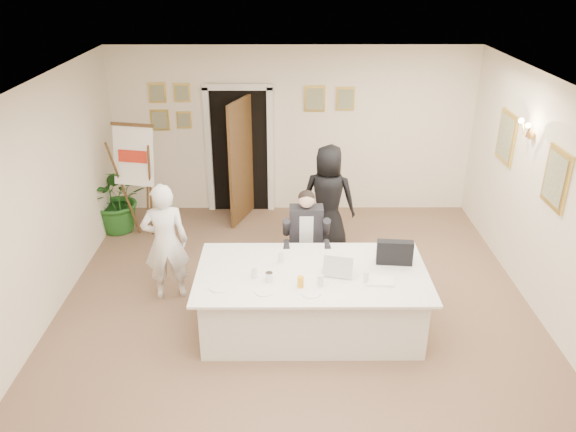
% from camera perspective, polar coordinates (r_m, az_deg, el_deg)
% --- Properties ---
extents(floor, '(7.00, 7.00, 0.00)m').
position_cam_1_polar(floor, '(6.92, 0.83, -11.10)').
color(floor, brown).
rests_on(floor, ground).
extents(ceiling, '(6.00, 7.00, 0.02)m').
position_cam_1_polar(ceiling, '(5.73, 1.01, 12.14)').
color(ceiling, white).
rests_on(ceiling, wall_back).
extents(wall_back, '(6.00, 0.10, 2.80)m').
position_cam_1_polar(wall_back, '(9.47, 0.51, 8.61)').
color(wall_back, white).
rests_on(wall_back, floor).
extents(wall_left, '(0.10, 7.00, 2.80)m').
position_cam_1_polar(wall_left, '(6.83, -25.14, -0.57)').
color(wall_left, white).
rests_on(wall_left, floor).
extents(wall_right, '(0.10, 7.00, 2.80)m').
position_cam_1_polar(wall_right, '(6.94, 26.53, -0.48)').
color(wall_right, white).
rests_on(wall_right, floor).
extents(doorway, '(1.14, 0.86, 2.20)m').
position_cam_1_polar(doorway, '(9.44, -4.88, 6.19)').
color(doorway, black).
rests_on(doorway, floor).
extents(pictures_back_wall, '(3.40, 0.06, 0.80)m').
position_cam_1_polar(pictures_back_wall, '(9.35, -4.48, 11.17)').
color(pictures_back_wall, gold).
rests_on(pictures_back_wall, wall_back).
extents(pictures_right_wall, '(0.06, 2.20, 0.80)m').
position_cam_1_polar(pictures_right_wall, '(7.81, 23.21, 5.64)').
color(pictures_right_wall, gold).
rests_on(pictures_right_wall, wall_right).
extents(wall_sconce, '(0.20, 0.30, 0.24)m').
position_cam_1_polar(wall_sconce, '(7.69, 23.16, 8.11)').
color(wall_sconce, '#BE823D').
rests_on(wall_sconce, wall_right).
extents(conference_table, '(2.66, 1.42, 0.78)m').
position_cam_1_polar(conference_table, '(6.68, 2.39, -8.50)').
color(conference_table, white).
rests_on(conference_table, floor).
extents(seated_man, '(0.65, 0.69, 1.38)m').
position_cam_1_polar(seated_man, '(7.36, 1.84, -2.39)').
color(seated_man, black).
rests_on(seated_man, floor).
extents(flip_chart, '(0.65, 0.46, 1.81)m').
position_cam_1_polar(flip_chart, '(8.94, -14.78, 2.91)').
color(flip_chart, '#3B2913').
rests_on(flip_chart, floor).
extents(standing_man, '(0.64, 0.49, 1.58)m').
position_cam_1_polar(standing_man, '(7.24, -12.34, -2.61)').
color(standing_man, white).
rests_on(standing_man, floor).
extents(standing_woman, '(0.89, 0.69, 1.63)m').
position_cam_1_polar(standing_woman, '(8.28, 4.09, 1.75)').
color(standing_woman, black).
rests_on(standing_woman, floor).
extents(potted_palm, '(1.18, 1.07, 1.13)m').
position_cam_1_polar(potted_palm, '(9.34, -16.90, 1.78)').
color(potted_palm, '#1D541C').
rests_on(potted_palm, floor).
extents(laptop, '(0.41, 0.42, 0.28)m').
position_cam_1_polar(laptop, '(6.41, 5.00, -4.64)').
color(laptop, '#B7BABC').
rests_on(laptop, conference_table).
extents(laptop_bag, '(0.43, 0.16, 0.29)m').
position_cam_1_polar(laptop_bag, '(6.68, 10.79, -3.66)').
color(laptop_bag, black).
rests_on(laptop_bag, conference_table).
extents(paper_stack, '(0.32, 0.24, 0.03)m').
position_cam_1_polar(paper_stack, '(6.35, 9.32, -6.54)').
color(paper_stack, white).
rests_on(paper_stack, conference_table).
extents(plate_left, '(0.27, 0.27, 0.01)m').
position_cam_1_polar(plate_left, '(6.22, -6.92, -7.19)').
color(plate_left, white).
rests_on(plate_left, conference_table).
extents(plate_mid, '(0.25, 0.25, 0.01)m').
position_cam_1_polar(plate_mid, '(6.10, -2.47, -7.67)').
color(plate_mid, white).
rests_on(plate_mid, conference_table).
extents(plate_near, '(0.26, 0.26, 0.01)m').
position_cam_1_polar(plate_near, '(6.08, 2.35, -7.84)').
color(plate_near, white).
rests_on(plate_near, conference_table).
extents(glass_a, '(0.08, 0.08, 0.14)m').
position_cam_1_polar(glass_a, '(6.33, -3.47, -5.73)').
color(glass_a, silver).
rests_on(glass_a, conference_table).
extents(glass_b, '(0.07, 0.07, 0.14)m').
position_cam_1_polar(glass_b, '(6.18, 3.32, -6.57)').
color(glass_b, silver).
rests_on(glass_b, conference_table).
extents(glass_c, '(0.07, 0.07, 0.14)m').
position_cam_1_polar(glass_c, '(6.29, 7.93, -6.18)').
color(glass_c, silver).
rests_on(glass_c, conference_table).
extents(glass_d, '(0.08, 0.08, 0.14)m').
position_cam_1_polar(glass_d, '(6.62, -0.74, -4.21)').
color(glass_d, silver).
rests_on(glass_d, conference_table).
extents(oj_glass, '(0.08, 0.08, 0.13)m').
position_cam_1_polar(oj_glass, '(6.16, 1.28, -6.72)').
color(oj_glass, orange).
rests_on(oj_glass, conference_table).
extents(steel_jug, '(0.10, 0.10, 0.11)m').
position_cam_1_polar(steel_jug, '(6.27, -1.93, -6.20)').
color(steel_jug, silver).
rests_on(steel_jug, conference_table).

